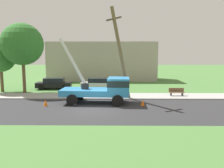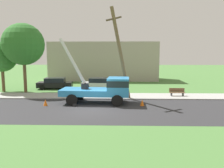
% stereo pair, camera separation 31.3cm
% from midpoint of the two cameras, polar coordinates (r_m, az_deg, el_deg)
% --- Properties ---
extents(ground_plane, '(120.00, 120.00, 0.00)m').
position_cam_midpoint_polar(ground_plane, '(30.16, -2.89, -0.87)').
color(ground_plane, '#477538').
extents(road_asphalt, '(80.00, 8.12, 0.01)m').
position_cam_midpoint_polar(road_asphalt, '(18.43, -5.22, -6.48)').
color(road_asphalt, '#2B2B2D').
rests_on(road_asphalt, ground).
extents(sidewalk_strip, '(80.00, 3.15, 0.10)m').
position_cam_midpoint_polar(sidewalk_strip, '(23.89, -3.84, -3.05)').
color(sidewalk_strip, '#9E9E99').
rests_on(sidewalk_strip, ground).
extents(utility_truck, '(6.75, 3.21, 5.98)m').
position_cam_midpoint_polar(utility_truck, '(20.46, -2.38, -1.01)').
color(utility_truck, '#2D84C6').
rests_on(utility_truck, ground).
extents(leaning_utility_pole, '(2.45, 2.31, 8.77)m').
position_cam_midpoint_polar(leaning_utility_pole, '(21.41, 1.77, 7.69)').
color(leaning_utility_pole, brown).
rests_on(leaning_utility_pole, ground).
extents(traffic_cone_ahead, '(0.36, 0.36, 0.56)m').
position_cam_midpoint_polar(traffic_cone_ahead, '(19.78, 7.32, -4.70)').
color(traffic_cone_ahead, orange).
rests_on(traffic_cone_ahead, ground).
extents(traffic_cone_behind, '(0.36, 0.36, 0.56)m').
position_cam_midpoint_polar(traffic_cone_behind, '(20.40, -16.95, -4.59)').
color(traffic_cone_behind, orange).
rests_on(traffic_cone_behind, ground).
extents(parked_sedan_black, '(4.53, 2.25, 1.42)m').
position_cam_midpoint_polar(parked_sedan_black, '(29.78, -14.79, 0.15)').
color(parked_sedan_black, black).
rests_on(parked_sedan_black, ground).
extents(parked_sedan_silver, '(4.49, 2.18, 1.42)m').
position_cam_midpoint_polar(parked_sedan_silver, '(28.74, -3.75, 0.13)').
color(parked_sedan_silver, '#B7B7BF').
rests_on(parked_sedan_silver, ground).
extents(park_bench, '(1.60, 0.45, 0.90)m').
position_cam_midpoint_polar(park_bench, '(24.66, 15.72, -2.01)').
color(park_bench, brown).
rests_on(park_bench, ground).
extents(roadside_tree_near, '(3.53, 3.53, 5.91)m').
position_cam_midpoint_polar(roadside_tree_near, '(29.46, -26.79, 6.14)').
color(roadside_tree_near, brown).
rests_on(roadside_tree_near, ground).
extents(roadside_tree_far, '(4.75, 4.75, 7.94)m').
position_cam_midpoint_polar(roadside_tree_far, '(27.78, -22.14, 9.31)').
color(roadside_tree_far, brown).
rests_on(roadside_tree_far, ground).
extents(lowrise_building_backdrop, '(18.00, 6.00, 6.40)m').
position_cam_midpoint_polar(lowrise_building_backdrop, '(39.02, -2.65, 5.82)').
color(lowrise_building_backdrop, '#A5998C').
rests_on(lowrise_building_backdrop, ground).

